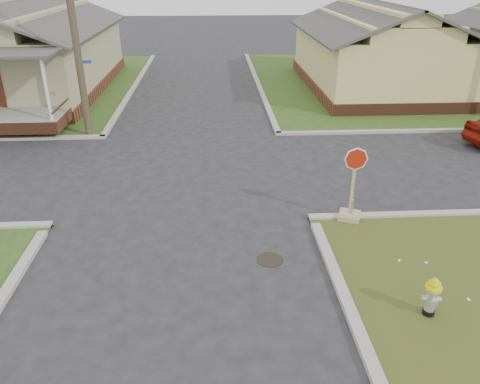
{
  "coord_description": "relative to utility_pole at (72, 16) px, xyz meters",
  "views": [
    {
      "loc": [
        0.94,
        -9.8,
        6.37
      ],
      "look_at": [
        1.56,
        1.0,
        1.1
      ],
      "focal_mm": 35.0,
      "sensor_mm": 36.0,
      "label": 1
    }
  ],
  "objects": [
    {
      "name": "ground",
      "position": [
        4.2,
        -8.9,
        -4.66
      ],
      "size": [
        120.0,
        120.0,
        0.0
      ],
      "primitive_type": "plane",
      "color": "#252527",
      "rests_on": "ground"
    },
    {
      "name": "curbs",
      "position": [
        4.2,
        -3.9,
        -4.66
      ],
      "size": [
        80.0,
        40.0,
        0.12
      ],
      "primitive_type": null,
      "color": "#ACA89B",
      "rests_on": "ground"
    },
    {
      "name": "manhole",
      "position": [
        6.4,
        -9.4,
        -4.66
      ],
      "size": [
        0.64,
        0.64,
        0.01
      ],
      "primitive_type": "cylinder",
      "color": "black",
      "rests_on": "ground"
    },
    {
      "name": "corner_house",
      "position": [
        -5.8,
        7.78,
        -2.38
      ],
      "size": [
        10.1,
        15.5,
        5.3
      ],
      "color": "brown",
      "rests_on": "ground"
    },
    {
      "name": "side_house_yellow",
      "position": [
        14.2,
        7.6,
        -2.47
      ],
      "size": [
        7.6,
        11.6,
        4.7
      ],
      "color": "brown",
      "rests_on": "ground"
    },
    {
      "name": "utility_pole",
      "position": [
        0.0,
        0.0,
        0.0
      ],
      "size": [
        1.8,
        0.28,
        9.0
      ],
      "color": "#3B3122",
      "rests_on": "ground"
    },
    {
      "name": "fire_hydrant",
      "position": [
        9.34,
        -11.56,
        -4.14
      ],
      "size": [
        0.32,
        0.32,
        0.86
      ],
      "rotation": [
        0.0,
        0.0,
        -0.22
      ],
      "color": "black",
      "rests_on": "ground"
    },
    {
      "name": "stop_sign",
      "position": [
        8.81,
        -7.57,
        -4.16
      ],
      "size": [
        0.59,
        0.58,
        2.09
      ],
      "rotation": [
        0.0,
        0.0,
        -0.4
      ],
      "color": "tan",
      "rests_on": "ground"
    }
  ]
}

